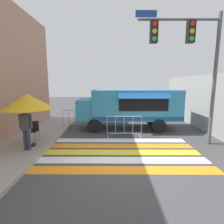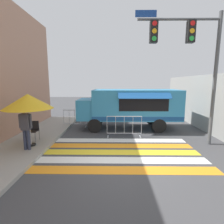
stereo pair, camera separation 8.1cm
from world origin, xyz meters
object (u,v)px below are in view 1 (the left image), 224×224
at_px(traffic_signal_pole, 190,51).
at_px(barricade_front, 124,127).
at_px(folding_chair, 33,129).
at_px(patio_umbrella, 28,102).
at_px(barricade_side, 75,119).
at_px(food_truck, 128,105).
at_px(vendor_person, 26,126).

distance_m(traffic_signal_pole, barricade_front, 4.71).
bearing_deg(barricade_front, folding_chair, -167.04).
xyz_separation_m(patio_umbrella, barricade_side, (1.07, 3.86, -1.53)).
bearing_deg(folding_chair, barricade_side, 77.10).
bearing_deg(patio_umbrella, folding_chair, 106.31).
bearing_deg(barricade_front, patio_umbrella, -157.70).
bearing_deg(traffic_signal_pole, patio_umbrella, -174.73).
height_order(food_truck, patio_umbrella, food_truck).
distance_m(food_truck, vendor_person, 6.03).
xyz_separation_m(food_truck, barricade_side, (-3.45, 0.28, -0.93)).
distance_m(vendor_person, barricade_side, 4.49).
xyz_separation_m(food_truck, vendor_person, (-4.45, -4.06, -0.32)).
height_order(food_truck, folding_chair, food_truck).
relative_size(traffic_signal_pole, folding_chair, 6.36).
xyz_separation_m(folding_chair, vendor_person, (0.28, -1.19, 0.46)).
distance_m(traffic_signal_pole, barricade_side, 7.64).
xyz_separation_m(vendor_person, barricade_side, (1.00, 4.34, -0.60)).
height_order(vendor_person, barricade_side, vendor_person).
xyz_separation_m(barricade_front, barricade_side, (-3.11, 2.14, -0.01)).
xyz_separation_m(patio_umbrella, folding_chair, (-0.21, 0.71, -1.39)).
bearing_deg(vendor_person, patio_umbrella, 107.74).
height_order(vendor_person, barricade_front, vendor_person).
xyz_separation_m(food_truck, barricade_front, (-0.34, -1.86, -0.91)).
distance_m(patio_umbrella, folding_chair, 1.57).
relative_size(folding_chair, vendor_person, 0.52).
distance_m(patio_umbrella, vendor_person, 1.05).
distance_m(traffic_signal_pole, folding_chair, 7.98).
bearing_deg(vendor_person, folding_chair, 112.50).
bearing_deg(traffic_signal_pole, food_truck, 129.63).
xyz_separation_m(patio_umbrella, vendor_person, (0.07, -0.48, -0.93)).
xyz_separation_m(traffic_signal_pole, vendor_person, (-6.88, -1.12, -3.07)).
relative_size(folding_chair, barricade_side, 0.61).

